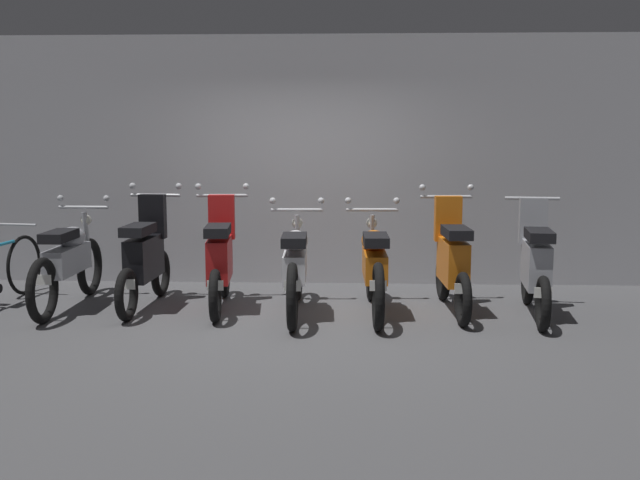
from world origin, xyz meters
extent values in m
plane|color=#4C4C4F|center=(0.00, 0.00, 0.00)|extent=(80.00, 80.00, 0.00)
cube|color=#ADADB2|center=(0.00, 2.12, 1.49)|extent=(16.00, 0.30, 2.99)
torus|color=black|center=(-2.41, 1.20, 0.33)|extent=(0.10, 0.65, 0.65)
torus|color=black|center=(-2.42, -0.10, 0.33)|extent=(0.10, 0.65, 0.65)
cube|color=#9EA0A8|center=(-2.42, 0.55, 0.52)|extent=(0.23, 0.83, 0.28)
ellipsoid|color=#9EA0A8|center=(-2.41, 0.70, 0.73)|extent=(0.27, 0.44, 0.22)
cube|color=black|center=(-2.42, 0.37, 0.80)|extent=(0.25, 0.52, 0.10)
cylinder|color=#B7BABF|center=(-2.41, 1.09, 1.02)|extent=(0.56, 0.04, 0.04)
sphere|color=#B7BABF|center=(-2.67, 1.10, 1.12)|extent=(0.07, 0.07, 0.07)
sphere|color=#B7BABF|center=(-2.15, 1.09, 1.12)|extent=(0.07, 0.07, 0.07)
cylinder|color=#B7BABF|center=(-2.41, 1.15, 0.65)|extent=(0.06, 0.16, 0.65)
sphere|color=silver|center=(-2.41, 1.15, 0.87)|extent=(0.12, 0.12, 0.12)
cube|color=white|center=(-2.42, -0.08, 0.43)|extent=(0.16, 0.01, 0.10)
torus|color=black|center=(-1.59, 1.17, 0.27)|extent=(0.11, 0.53, 0.53)
torus|color=black|center=(-1.64, 0.02, 0.27)|extent=(0.11, 0.53, 0.53)
cube|color=black|center=(-1.61, 0.59, 0.54)|extent=(0.25, 0.74, 0.44)
cube|color=black|center=(-1.60, 0.94, 0.94)|extent=(0.28, 0.13, 0.48)
cube|color=black|center=(-1.62, 0.43, 0.85)|extent=(0.26, 0.53, 0.10)
cylinder|color=#B7BABF|center=(-1.59, 1.07, 1.16)|extent=(0.56, 0.06, 0.04)
sphere|color=#B7BABF|center=(-1.85, 1.09, 1.26)|extent=(0.07, 0.07, 0.07)
sphere|color=#B7BABF|center=(-1.33, 1.06, 1.26)|extent=(0.07, 0.07, 0.07)
cylinder|color=#B7BABF|center=(-1.59, 1.12, 0.69)|extent=(0.06, 0.15, 0.85)
sphere|color=silver|center=(-1.59, 1.12, 1.01)|extent=(0.12, 0.12, 0.12)
cube|color=white|center=(-1.63, 0.04, 0.36)|extent=(0.16, 0.02, 0.10)
torus|color=black|center=(-0.86, 1.14, 0.27)|extent=(0.14, 0.54, 0.53)
torus|color=black|center=(-0.75, 0.00, 0.27)|extent=(0.14, 0.54, 0.53)
cube|color=red|center=(-0.81, 0.57, 0.54)|extent=(0.28, 0.75, 0.44)
cube|color=red|center=(-0.84, 0.91, 0.94)|extent=(0.29, 0.14, 0.48)
cube|color=black|center=(-0.79, 0.41, 0.85)|extent=(0.28, 0.54, 0.10)
cylinder|color=#B7BABF|center=(-0.85, 1.05, 1.16)|extent=(0.56, 0.09, 0.04)
sphere|color=#B7BABF|center=(-1.11, 1.03, 1.26)|extent=(0.07, 0.07, 0.07)
sphere|color=#B7BABF|center=(-0.59, 1.07, 1.26)|extent=(0.07, 0.07, 0.07)
cylinder|color=#B7BABF|center=(-0.85, 1.10, 0.69)|extent=(0.07, 0.15, 0.85)
sphere|color=silver|center=(-0.85, 1.10, 1.01)|extent=(0.12, 0.12, 0.12)
cube|color=white|center=(-0.76, 0.02, 0.36)|extent=(0.16, 0.03, 0.10)
torus|color=black|center=(-0.02, 1.02, 0.33)|extent=(0.11, 0.65, 0.65)
torus|color=black|center=(0.02, -0.28, 0.33)|extent=(0.11, 0.65, 0.65)
cube|color=silver|center=(0.00, 0.37, 0.52)|extent=(0.25, 0.84, 0.28)
ellipsoid|color=silver|center=(-0.01, 0.52, 0.73)|extent=(0.28, 0.45, 0.22)
cube|color=black|center=(0.01, 0.19, 0.80)|extent=(0.26, 0.53, 0.10)
cylinder|color=#B7BABF|center=(-0.02, 0.91, 1.02)|extent=(0.56, 0.06, 0.04)
sphere|color=#B7BABF|center=(-0.28, 0.90, 1.12)|extent=(0.07, 0.07, 0.07)
sphere|color=#B7BABF|center=(0.24, 0.92, 1.12)|extent=(0.07, 0.07, 0.07)
cylinder|color=#B7BABF|center=(-0.02, 0.97, 0.65)|extent=(0.06, 0.16, 0.65)
sphere|color=silver|center=(-0.02, 0.97, 0.87)|extent=(0.12, 0.12, 0.12)
cube|color=white|center=(0.02, -0.26, 0.43)|extent=(0.16, 0.02, 0.10)
torus|color=black|center=(0.79, 1.07, 0.33)|extent=(0.11, 0.65, 0.65)
torus|color=black|center=(0.82, -0.23, 0.33)|extent=(0.11, 0.65, 0.65)
cube|color=orange|center=(0.81, 0.42, 0.52)|extent=(0.24, 0.84, 0.28)
ellipsoid|color=orange|center=(0.80, 0.57, 0.73)|extent=(0.27, 0.45, 0.22)
cube|color=black|center=(0.81, 0.23, 0.80)|extent=(0.25, 0.53, 0.10)
cylinder|color=#B7BABF|center=(0.79, 0.96, 1.02)|extent=(0.56, 0.05, 0.04)
sphere|color=#B7BABF|center=(0.53, 0.95, 1.12)|extent=(0.07, 0.07, 0.07)
sphere|color=#B7BABF|center=(1.05, 0.97, 1.12)|extent=(0.07, 0.07, 0.07)
cylinder|color=#B7BABF|center=(0.79, 1.01, 0.65)|extent=(0.06, 0.16, 0.65)
sphere|color=silver|center=(0.79, 1.01, 0.87)|extent=(0.12, 0.12, 0.12)
cube|color=white|center=(0.82, -0.21, 0.43)|extent=(0.16, 0.02, 0.10)
torus|color=black|center=(1.58, 1.10, 0.27)|extent=(0.12, 0.53, 0.53)
torus|color=black|center=(1.64, -0.05, 0.27)|extent=(0.12, 0.53, 0.53)
cube|color=orange|center=(1.61, 0.53, 0.54)|extent=(0.26, 0.75, 0.44)
cube|color=orange|center=(1.59, 0.87, 0.94)|extent=(0.29, 0.13, 0.48)
cube|color=black|center=(1.62, 0.37, 0.85)|extent=(0.27, 0.53, 0.10)
cylinder|color=#B7BABF|center=(1.59, 1.01, 1.16)|extent=(0.56, 0.06, 0.04)
sphere|color=#B7BABF|center=(1.33, 1.00, 1.26)|extent=(0.07, 0.07, 0.07)
sphere|color=#B7BABF|center=(1.85, 1.02, 1.26)|extent=(0.07, 0.07, 0.07)
cylinder|color=#B7BABF|center=(1.58, 1.06, 0.69)|extent=(0.06, 0.15, 0.85)
sphere|color=silver|center=(1.58, 1.06, 1.01)|extent=(0.12, 0.12, 0.12)
cube|color=white|center=(1.64, -0.02, 0.36)|extent=(0.16, 0.02, 0.10)
torus|color=black|center=(2.47, 0.94, 0.27)|extent=(0.14, 0.54, 0.53)
torus|color=black|center=(2.36, -0.20, 0.27)|extent=(0.14, 0.54, 0.53)
cube|color=#9EA0A8|center=(2.42, 0.37, 0.54)|extent=(0.29, 0.75, 0.44)
cube|color=#9EA0A8|center=(2.45, 0.72, 0.94)|extent=(0.29, 0.15, 0.48)
cube|color=black|center=(2.40, 0.21, 0.85)|extent=(0.29, 0.54, 0.10)
cylinder|color=#B7BABF|center=(2.46, 0.85, 1.16)|extent=(0.56, 0.09, 0.04)
cylinder|color=#B7BABF|center=(2.47, 0.90, 0.69)|extent=(0.07, 0.15, 0.85)
sphere|color=silver|center=(2.47, 0.90, 1.01)|extent=(0.12, 0.12, 0.12)
cube|color=white|center=(2.36, -0.18, 0.36)|extent=(0.16, 0.03, 0.10)
torus|color=black|center=(-3.16, 1.19, 0.34)|extent=(0.13, 0.68, 0.68)
cylinder|color=#B7BABF|center=(-3.18, 1.07, 0.82)|extent=(0.50, 0.10, 0.03)
camera|label=1|loc=(0.58, -7.22, 1.88)|focal=42.84mm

